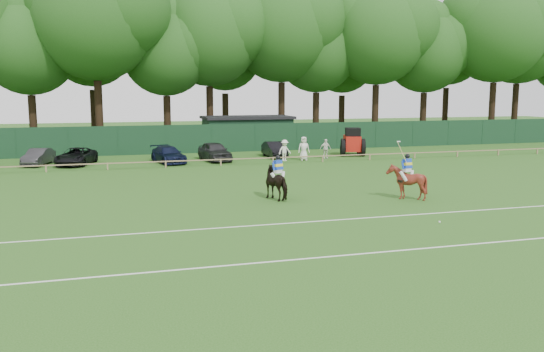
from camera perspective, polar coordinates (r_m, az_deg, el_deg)
name	(u,v)px	position (r m, az deg, el deg)	size (l,w,h in m)	color
ground	(281,218)	(24.92, 0.85, -4.21)	(160.00, 160.00, 0.00)	#1E4C14
horse_dark	(278,183)	(29.10, 0.60, -0.67)	(0.91, 2.01, 1.70)	black
horse_chestnut	(407,182)	(29.86, 13.19, -0.57)	(1.44, 1.62, 1.79)	maroon
sedan_grey	(38,157)	(45.77, -22.14, 1.77)	(1.30, 3.72, 1.23)	#302F32
suv_black	(76,156)	(44.93, -18.84, 1.84)	(2.09, 4.53, 1.26)	black
sedan_navy	(168,155)	(44.44, -10.23, 2.09)	(1.75, 4.32, 1.25)	#101632
hatch_grey	(215,151)	(45.23, -5.70, 2.44)	(1.75, 4.34, 1.48)	#2D2C2F
estate_black	(274,149)	(47.54, 0.24, 2.64)	(1.33, 3.82, 1.26)	black
spectator_left	(285,150)	(44.95, 1.26, 2.56)	(1.07, 0.61, 1.65)	white
spectator_mid	(325,149)	(46.73, 5.32, 2.70)	(0.93, 0.39, 1.58)	white
spectator_right	(304,148)	(45.39, 3.17, 2.74)	(0.91, 0.59, 1.87)	silver
rider_dark	(278,168)	(28.98, 0.61, 0.80)	(0.92, 0.54, 1.41)	silver
rider_chestnut	(407,166)	(29.74, 13.25, 0.92)	(0.96, 0.53, 2.05)	silver
polo_ball	(440,222)	(25.05, 16.27, -4.39)	(0.09, 0.09, 0.09)	silver
pitch_lines	(308,238)	(21.70, 3.61, -6.14)	(60.00, 5.10, 0.01)	silver
pitch_rail	(207,160)	(42.15, -6.44, 1.58)	(62.10, 0.10, 0.50)	#997F5B
perimeter_fence	(189,139)	(50.91, -8.23, 3.65)	(92.08, 0.08, 2.50)	#14351E
utility_shed	(247,132)	(54.98, -2.47, 4.38)	(8.40, 4.40, 3.04)	#14331E
tree_row	(197,144)	(59.19, -7.40, 3.12)	(96.00, 12.00, 21.00)	#26561C
tractor	(352,142)	(49.14, 7.95, 3.32)	(2.62, 3.23, 2.36)	#B51A10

